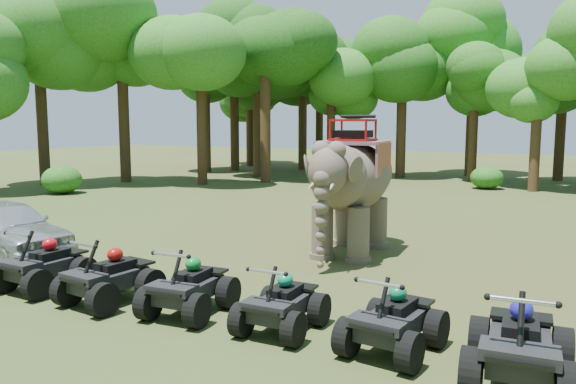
% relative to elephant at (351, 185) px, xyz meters
% --- Properties ---
extents(ground, '(110.00, 110.00, 0.00)m').
position_rel_elephant_xyz_m(ground, '(-0.37, -4.04, -1.79)').
color(ground, '#47381E').
rests_on(ground, ground).
extents(elephant, '(2.18, 4.39, 3.58)m').
position_rel_elephant_xyz_m(elephant, '(0.00, 0.00, 0.00)').
color(elephant, brown).
rests_on(elephant, ground).
extents(parked_car, '(4.57, 2.40, 1.48)m').
position_rel_elephant_xyz_m(parked_car, '(-7.56, -4.57, -1.05)').
color(parked_car, silver).
rests_on(parked_car, ground).
extents(atv_0, '(1.31, 1.76, 1.28)m').
position_rel_elephant_xyz_m(atv_0, '(-4.38, -5.98, -1.15)').
color(atv_0, black).
rests_on(atv_0, ground).
extents(atv_1, '(1.43, 1.85, 1.28)m').
position_rel_elephant_xyz_m(atv_1, '(-2.52, -6.02, -1.15)').
color(atv_1, black).
rests_on(atv_1, ground).
extents(atv_2, '(1.36, 1.77, 1.24)m').
position_rel_elephant_xyz_m(atv_2, '(-0.81, -5.80, -1.17)').
color(atv_2, black).
rests_on(atv_2, ground).
extents(atv_3, '(1.18, 1.59, 1.16)m').
position_rel_elephant_xyz_m(atv_3, '(1.05, -5.76, -1.21)').
color(atv_3, black).
rests_on(atv_3, ground).
extents(atv_4, '(1.38, 1.77, 1.22)m').
position_rel_elephant_xyz_m(atv_4, '(2.92, -5.72, -1.18)').
color(atv_4, black).
rests_on(atv_4, ground).
extents(atv_5, '(1.48, 1.94, 1.36)m').
position_rel_elephant_xyz_m(atv_5, '(4.70, -6.01, -1.11)').
color(atv_5, black).
rests_on(atv_5, ground).
extents(tree_0, '(4.85, 4.85, 6.92)m').
position_rel_elephant_xyz_m(tree_0, '(-0.37, 20.02, 1.67)').
color(tree_0, '#195114').
rests_on(tree_0, ground).
extents(tree_1, '(4.59, 4.59, 6.56)m').
position_rel_elephant_xyz_m(tree_1, '(3.19, 16.44, 1.49)').
color(tree_1, '#195114').
rests_on(tree_1, ground).
extents(tree_27, '(6.47, 6.47, 9.25)m').
position_rel_elephant_xyz_m(tree_27, '(-20.71, 7.25, 2.83)').
color(tree_27, '#195114').
rests_on(tree_27, ground).
extents(tree_28, '(6.99, 6.99, 9.98)m').
position_rel_elephant_xyz_m(tree_28, '(-17.87, 10.42, 3.20)').
color(tree_28, '#195114').
rests_on(tree_28, ground).
extents(tree_29, '(5.44, 5.44, 7.78)m').
position_rel_elephant_xyz_m(tree_29, '(-13.22, 11.43, 2.10)').
color(tree_29, '#195114').
rests_on(tree_29, ground).
extents(tree_30, '(6.53, 6.53, 9.33)m').
position_rel_elephant_xyz_m(tree_30, '(-10.62, 13.91, 2.88)').
color(tree_30, '#195114').
rests_on(tree_30, ground).
extents(tree_31, '(4.96, 4.96, 7.09)m').
position_rel_elephant_xyz_m(tree_31, '(-8.56, 18.41, 1.75)').
color(tree_31, '#195114').
rests_on(tree_31, ground).
extents(tree_32, '(6.87, 6.87, 9.82)m').
position_rel_elephant_xyz_m(tree_32, '(-4.65, 20.16, 3.12)').
color(tree_32, '#195114').
rests_on(tree_32, ground).
extents(tree_33, '(5.23, 5.23, 7.47)m').
position_rel_elephant_xyz_m(tree_33, '(-12.61, 16.33, 1.94)').
color(tree_33, '#195114').
rests_on(tree_33, ground).
extents(tree_34, '(6.53, 6.53, 9.33)m').
position_rel_elephant_xyz_m(tree_34, '(-15.75, 22.06, 2.88)').
color(tree_34, '#195114').
rests_on(tree_34, ground).
extents(tree_35, '(5.89, 5.89, 8.42)m').
position_rel_elephant_xyz_m(tree_35, '(-17.50, 17.78, 2.42)').
color(tree_35, '#195114').
rests_on(tree_35, ground).
extents(tree_36, '(7.13, 7.13, 10.19)m').
position_rel_elephant_xyz_m(tree_36, '(-12.49, 22.42, 3.30)').
color(tree_36, '#195114').
rests_on(tree_36, ground).
extents(tree_38, '(7.22, 7.22, 10.32)m').
position_rel_elephant_xyz_m(tree_38, '(-16.38, 19.55, 3.37)').
color(tree_38, '#195114').
rests_on(tree_38, ground).
extents(tree_41, '(6.38, 6.38, 9.12)m').
position_rel_elephant_xyz_m(tree_41, '(-12.78, 25.92, 2.77)').
color(tree_41, '#195114').
rests_on(tree_41, ground).
extents(tree_42, '(7.61, 7.61, 10.87)m').
position_rel_elephant_xyz_m(tree_42, '(-1.10, 23.51, 3.64)').
color(tree_42, '#195114').
rests_on(tree_42, ground).
extents(tree_43, '(6.18, 6.18, 8.83)m').
position_rel_elephant_xyz_m(tree_43, '(4.05, 22.71, 2.62)').
color(tree_43, '#195114').
rests_on(tree_43, ground).
extents(tree_44, '(7.21, 7.21, 10.30)m').
position_rel_elephant_xyz_m(tree_44, '(-17.58, 23.57, 3.36)').
color(tree_44, '#195114').
rests_on(tree_44, ground).
extents(tree_45, '(5.13, 5.13, 7.34)m').
position_rel_elephant_xyz_m(tree_45, '(-18.87, 25.79, 1.88)').
color(tree_45, '#195114').
rests_on(tree_45, ground).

